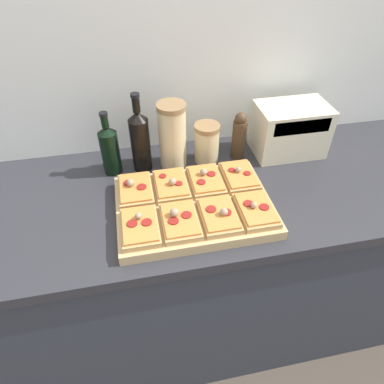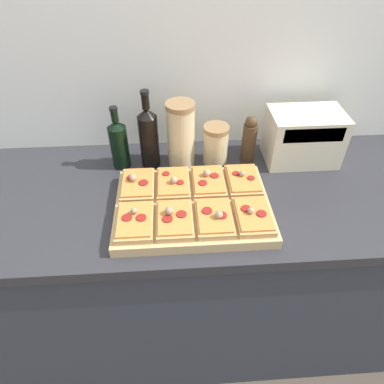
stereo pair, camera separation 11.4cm
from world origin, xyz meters
name	(u,v)px [view 1 (the left image)]	position (x,y,z in m)	size (l,w,h in m)	color
ground_plane	(209,383)	(0.00, 0.00, 0.00)	(12.00, 12.00, 0.00)	#4C4238
wall_back	(178,65)	(0.00, 0.67, 1.25)	(6.00, 0.06, 2.50)	silver
kitchen_counter	(196,268)	(0.00, 0.32, 0.46)	(2.63, 0.67, 0.93)	#333842
cutting_board	(194,206)	(-0.03, 0.22, 0.95)	(0.51, 0.37, 0.04)	tan
pizza_slice_back_left	(135,189)	(-0.22, 0.31, 0.98)	(0.11, 0.17, 0.05)	tan
pizza_slice_back_midleft	(171,185)	(-0.09, 0.31, 0.98)	(0.11, 0.17, 0.05)	tan
pizza_slice_back_midright	(206,180)	(0.03, 0.31, 0.98)	(0.11, 0.17, 0.05)	tan
pizza_slice_back_right	(239,176)	(0.15, 0.31, 0.98)	(0.11, 0.17, 0.05)	tan
pizza_slice_front_left	(140,227)	(-0.22, 0.13, 0.98)	(0.11, 0.17, 0.05)	tan
pizza_slice_front_midleft	(180,221)	(-0.09, 0.13, 0.98)	(0.11, 0.17, 0.06)	tan
pizza_slice_front_midright	(219,215)	(0.03, 0.13, 0.98)	(0.11, 0.17, 0.05)	tan
pizza_slice_front_right	(256,210)	(0.15, 0.13, 0.98)	(0.11, 0.17, 0.05)	tan
olive_oil_bottle	(110,149)	(-0.29, 0.49, 1.03)	(0.07, 0.07, 0.25)	black
wine_bottle	(140,140)	(-0.18, 0.49, 1.05)	(0.07, 0.07, 0.31)	black
grain_jar_tall	(172,136)	(-0.06, 0.49, 1.06)	(0.11, 0.11, 0.26)	beige
grain_jar_short	(207,143)	(0.08, 0.49, 1.01)	(0.10, 0.10, 0.16)	beige
pepper_mill	(239,136)	(0.20, 0.49, 1.02)	(0.05, 0.05, 0.20)	#47331E
toaster_oven	(290,129)	(0.41, 0.49, 1.03)	(0.30, 0.18, 0.20)	beige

